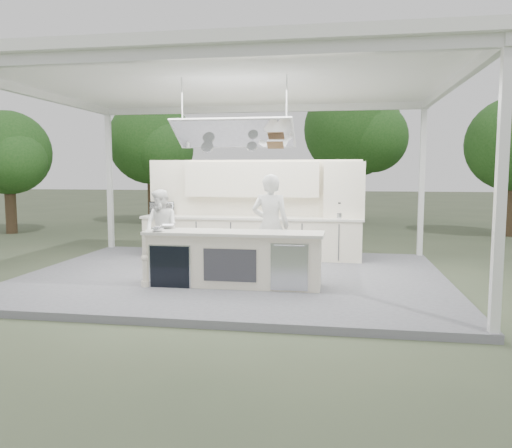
% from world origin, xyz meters
% --- Properties ---
extents(ground, '(90.00, 90.00, 0.00)m').
position_xyz_m(ground, '(0.00, 0.00, 0.00)').
color(ground, '#485138').
rests_on(ground, ground).
extents(stage_deck, '(8.00, 6.00, 0.12)m').
position_xyz_m(stage_deck, '(0.00, 0.00, 0.06)').
color(stage_deck, slate).
rests_on(stage_deck, ground).
extents(tent, '(8.20, 6.20, 3.86)m').
position_xyz_m(tent, '(0.00, -0.01, 3.71)').
color(tent, white).
rests_on(tent, ground).
extents(demo_island, '(3.10, 0.79, 0.95)m').
position_xyz_m(demo_island, '(0.18, -0.91, 0.60)').
color(demo_island, white).
rests_on(demo_island, stage_deck).
extents(back_counter, '(5.08, 0.72, 0.95)m').
position_xyz_m(back_counter, '(0.00, 1.90, 0.60)').
color(back_counter, white).
rests_on(back_counter, stage_deck).
extents(back_wall_unit, '(5.05, 0.48, 2.25)m').
position_xyz_m(back_wall_unit, '(0.44, 2.11, 1.57)').
color(back_wall_unit, white).
rests_on(back_wall_unit, stage_deck).
extents(tree_cluster, '(19.55, 9.40, 5.85)m').
position_xyz_m(tree_cluster, '(-0.16, 9.77, 3.29)').
color(tree_cluster, '#4B3625').
rests_on(tree_cluster, ground).
extents(head_chef, '(0.74, 0.51, 1.94)m').
position_xyz_m(head_chef, '(0.73, -0.10, 1.09)').
color(head_chef, white).
rests_on(head_chef, stage_deck).
extents(sous_chef, '(0.96, 0.87, 1.61)m').
position_xyz_m(sous_chef, '(-1.68, 0.64, 0.93)').
color(sous_chef, white).
rests_on(sous_chef, stage_deck).
extents(toaster_oven, '(0.67, 0.58, 0.31)m').
position_xyz_m(toaster_oven, '(-2.20, 2.08, 1.22)').
color(toaster_oven, '#B5B7BC').
rests_on(toaster_oven, back_counter).
extents(bowl_large, '(0.32, 0.32, 0.07)m').
position_xyz_m(bowl_large, '(-1.10, -0.65, 1.10)').
color(bowl_large, '#B8BBC0').
rests_on(bowl_large, demo_island).
extents(bowl_small, '(0.25, 0.25, 0.07)m').
position_xyz_m(bowl_small, '(-1.10, -1.15, 1.10)').
color(bowl_small, silver).
rests_on(bowl_small, demo_island).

